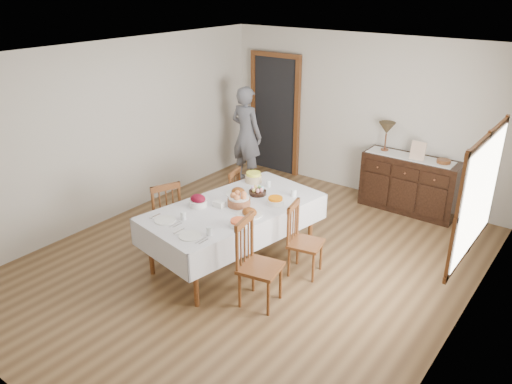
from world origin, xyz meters
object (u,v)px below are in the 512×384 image
Objects in this scene: chair_left_near at (164,216)px; chair_right_far at (302,239)px; dining_table at (234,212)px; chair_right_near at (256,262)px; chair_left_far at (227,198)px; sideboard at (410,184)px; table_lamp at (387,129)px; person at (246,132)px.

chair_left_near reaches higher than chair_right_far.
chair_right_near reaches higher than dining_table.
sideboard is at bearing 123.66° from chair_left_far.
chair_left_far is (-0.69, 0.70, -0.23)m from dining_table.
dining_table is 3.07m from sideboard.
chair_left_near is 3.65m from table_lamp.
sideboard is at bearing -3.66° from table_lamp.
table_lamp is at bearing 176.34° from sideboard.
table_lamp is (1.43, 2.14, 0.78)m from chair_left_far.
chair_right_far is 3.16m from person.
chair_right_near is 1.11× the size of chair_right_far.
chair_left_near is 0.68× the size of sideboard.
person reaches higher than sideboard.
dining_table is at bearing 132.55° from chair_left_near.
person is at bearing 27.88° from chair_right_near.
table_lamp is at bearing 85.14° from dining_table.
chair_left_near reaches higher than dining_table.
dining_table is 0.96m from chair_right_near.
table_lamp is (2.30, 0.57, 0.32)m from person.
chair_left_far is 0.49× the size of person.
chair_right_far is (1.54, -0.42, 0.01)m from chair_left_far.
sideboard is at bearing 76.33° from dining_table.
chair_left_far is 1.94× the size of table_lamp.
sideboard is 0.80× the size of person.
chair_right_far is at bearing 131.26° from chair_left_near.
chair_left_far reaches higher than sideboard.
person is (-0.65, 2.61, 0.41)m from chair_left_near.
person is (-0.87, 1.57, 0.46)m from chair_left_far.
chair_left_near is at bearing -117.48° from table_lamp.
table_lamp is at bearing 174.53° from chair_left_near.
chair_right_near is at bearing -89.62° from table_lamp.
person reaches higher than table_lamp.
chair_left_far is (0.22, 1.04, -0.05)m from chair_left_near.
person is (-1.56, 2.27, 0.23)m from dining_table.
table_lamp reaches higher than sideboard.
chair_right_far is 2.56m from sideboard.
person reaches higher than chair_left_near.
chair_right_far is 0.51× the size of person.
table_lamp is (-0.10, 2.56, 0.77)m from chair_right_far.
table_lamp is at bearing -10.32° from chair_right_far.
sideboard is (0.37, 2.53, -0.03)m from chair_right_far.
person is at bearing -143.95° from chair_left_near.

